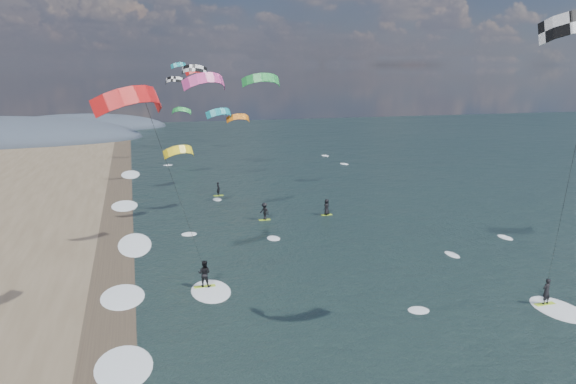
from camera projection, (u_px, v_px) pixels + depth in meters
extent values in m
cube|color=#382D23|center=(109.00, 333.00, 31.45)|extent=(3.00, 240.00, 0.00)
ellipsoid|color=#3D4756|center=(80.00, 129.00, 132.18)|extent=(40.00, 18.00, 7.00)
cube|color=#A6D425|center=(545.00, 304.00, 35.14)|extent=(1.37, 0.41, 0.06)
imported|color=black|center=(546.00, 291.00, 34.95)|extent=(0.68, 0.52, 1.68)
ellipsoid|color=white|center=(558.00, 309.00, 34.47)|extent=(2.60, 4.20, 0.12)
cylinder|color=black|center=(570.00, 175.00, 29.82)|extent=(0.02, 0.02, 16.95)
cube|color=#A6D425|center=(205.00, 287.00, 37.92)|extent=(1.44, 0.44, 0.07)
imported|color=black|center=(204.00, 273.00, 37.71)|extent=(1.09, 0.99, 1.83)
ellipsoid|color=white|center=(211.00, 291.00, 37.25)|extent=(2.60, 4.20, 0.12)
cylinder|color=black|center=(178.00, 194.00, 33.04)|extent=(0.02, 0.02, 13.81)
cube|color=#A6D425|center=(265.00, 220.00, 54.35)|extent=(1.10, 0.35, 0.05)
imported|color=black|center=(265.00, 211.00, 54.16)|extent=(1.11, 1.24, 1.67)
cube|color=#A6D425|center=(327.00, 215.00, 56.14)|extent=(1.10, 0.35, 0.05)
imported|color=black|center=(327.00, 207.00, 55.95)|extent=(0.93, 0.89, 1.60)
cube|color=#A6D425|center=(218.00, 195.00, 64.46)|extent=(1.10, 0.35, 0.05)
imported|color=black|center=(218.00, 189.00, 64.29)|extent=(0.52, 0.65, 1.54)
ellipsoid|color=white|center=(131.00, 366.00, 28.00)|extent=(2.40, 5.40, 0.11)
ellipsoid|color=white|center=(131.00, 296.00, 36.46)|extent=(2.40, 5.40, 0.11)
ellipsoid|color=white|center=(130.00, 245.00, 46.79)|extent=(2.40, 5.40, 0.11)
ellipsoid|color=white|center=(130.00, 206.00, 59.95)|extent=(2.40, 5.40, 0.11)
ellipsoid|color=white|center=(129.00, 175.00, 76.86)|extent=(2.40, 5.40, 0.11)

